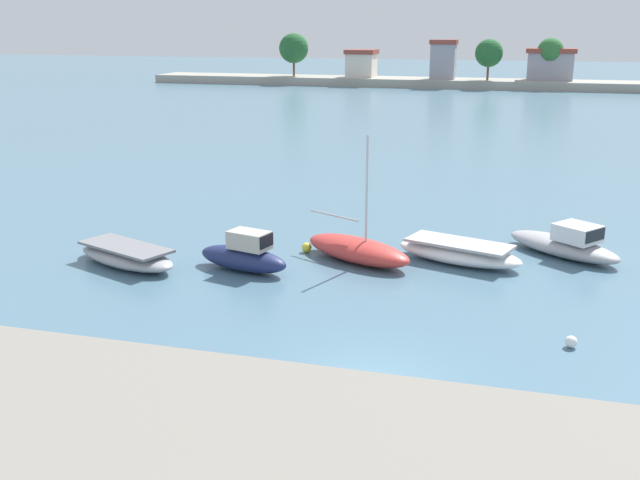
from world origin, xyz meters
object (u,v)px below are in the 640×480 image
Objects in this scene: moored_boat_3 at (459,253)px; moored_boat_1 at (244,255)px; mooring_buoy_0 at (571,342)px; moored_boat_4 at (566,244)px; mooring_buoy_2 at (307,247)px; moored_boat_0 at (126,256)px; moored_boat_2 at (358,250)px.

moored_boat_1 is at bearing -139.62° from moored_boat_3.
mooring_buoy_0 is at bearing -43.78° from moored_boat_3.
mooring_buoy_2 is at bearing -129.75° from moored_boat_4.
moored_boat_0 is 12.96× the size of mooring_buoy_2.
moored_boat_4 is (4.33, 2.18, 0.10)m from moored_boat_3.
moored_boat_3 is at bearing 37.23° from moored_boat_1.
moored_boat_4 is at bearing 38.63° from moored_boat_1.
mooring_buoy_0 is (17.43, -3.59, -0.22)m from moored_boat_0.
moored_boat_3 is (4.13, 0.98, -0.07)m from moored_boat_2.
moored_boat_3 reaches higher than mooring_buoy_2.
moored_boat_3 is 6.58m from mooring_buoy_2.
moored_boat_0 is 5.02m from moored_boat_1.
moored_boat_0 reaches higher than mooring_buoy_2.
moored_boat_4 is (12.60, 5.63, -0.11)m from moored_boat_1.
moored_boat_0 is at bearing 168.38° from mooring_buoy_0.
moored_boat_3 is at bearing -116.13° from moored_boat_4.
moored_boat_4 is at bearing 13.05° from mooring_buoy_2.
moored_boat_4 is at bearing 47.81° from moored_boat_2.
moored_boat_4 is (17.57, 6.31, 0.12)m from moored_boat_0.
moored_boat_2 is at bearing 40.87° from moored_boat_0.
moored_boat_2 is at bearing -149.00° from moored_boat_3.
moored_boat_3 is 8.79m from mooring_buoy_0.
moored_boat_3 is 1.07× the size of moored_boat_4.
moored_boat_2 reaches higher than moored_boat_4.
moored_boat_2 is at bearing -122.37° from moored_boat_4.
moored_boat_1 is 0.77× the size of moored_boat_2.
moored_boat_4 is (8.47, 3.15, 0.03)m from moored_boat_2.
moored_boat_0 is 9.64m from moored_boat_2.
mooring_buoy_2 is (-2.44, 0.63, -0.29)m from moored_boat_2.
mooring_buoy_0 is 13.05m from mooring_buoy_2.
mooring_buoy_2 is at bearing 75.81° from moored_boat_1.
moored_boat_2 is 2.53m from mooring_buoy_2.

